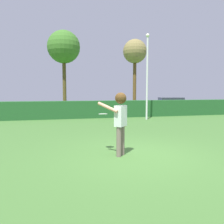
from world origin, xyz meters
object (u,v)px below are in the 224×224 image
(frisbee, at_px, (103,114))
(birch_tree, at_px, (64,48))
(lamppost, at_px, (147,72))
(person, at_px, (120,116))
(parked_car_blue, at_px, (171,103))
(bare_elm_tree, at_px, (135,53))

(frisbee, height_order, birch_tree, birch_tree)
(lamppost, relative_size, birch_tree, 0.73)
(person, relative_size, frisbee, 6.64)
(person, relative_size, parked_car_blue, 0.40)
(lamppost, distance_m, birch_tree, 10.04)
(person, height_order, lamppost, lamppost)
(parked_car_blue, bearing_deg, birch_tree, 169.70)
(person, bearing_deg, bare_elm_tree, 69.20)
(person, relative_size, bare_elm_tree, 0.24)
(frisbee, distance_m, birch_tree, 16.08)
(birch_tree, bearing_deg, frisbee, -87.84)
(frisbee, bearing_deg, person, -56.99)
(parked_car_blue, height_order, birch_tree, birch_tree)
(lamppost, bearing_deg, person, -117.52)
(parked_car_blue, xyz_separation_m, birch_tree, (-10.16, 1.85, 5.23))
(frisbee, xyz_separation_m, parked_car_blue, (9.58, 13.49, -0.45))
(person, xyz_separation_m, bare_elm_tree, (6.64, 17.49, 4.92))
(lamppost, bearing_deg, frisbee, -121.62)
(person, height_order, bare_elm_tree, bare_elm_tree)
(person, xyz_separation_m, frisbee, (-0.37, 0.57, 0.02))
(person, distance_m, lamppost, 8.85)
(bare_elm_tree, relative_size, birch_tree, 0.99)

